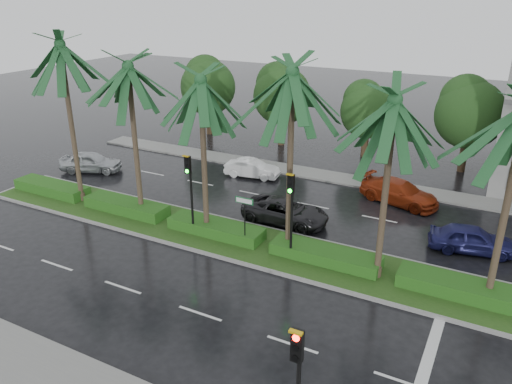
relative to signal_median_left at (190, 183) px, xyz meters
The scene contains 15 objects.
ground 5.01m from the signal_median_left, ahead, with size 120.00×120.00×0.00m, color black.
far_sidewalk 12.71m from the signal_median_left, 71.13° to the left, with size 40.00×2.00×0.12m, color slate.
median 5.00m from the signal_median_left, ahead, with size 36.00×4.00×0.15m.
hedge 4.79m from the signal_median_left, ahead, with size 35.20×1.40×0.60m.
lane_markings 7.68m from the signal_median_left, ahead, with size 34.00×13.06×0.01m.
palm_row 5.53m from the signal_median_left, 14.66° to the left, with size 26.30×4.20×9.87m.
signal_median_left is the anchor object (origin of this frame).
signal_median_right 5.50m from the signal_median_left, ahead, with size 0.34×0.42×4.36m.
street_sign 3.13m from the signal_median_left, ahead, with size 0.95×0.09×2.60m.
bg_trees 18.10m from the signal_median_left, 73.41° to the left, with size 32.98×5.26×7.59m.
car_silver 13.21m from the signal_median_left, 157.31° to the left, with size 4.18×1.68×1.43m, color #B1B4B9.
car_white 9.74m from the signal_median_left, 99.14° to the left, with size 3.69×1.29×1.22m, color white.
car_darkgrey 5.72m from the signal_median_left, 47.91° to the left, with size 4.76×2.19×1.32m, color black.
car_red 12.88m from the signal_median_left, 48.57° to the left, with size 4.78×1.94×1.39m, color maroon.
car_blue 14.06m from the signal_median_left, 21.67° to the left, with size 3.98×1.60×1.35m, color navy.
Camera 1 is at (9.65, -18.54, 11.96)m, focal length 35.00 mm.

